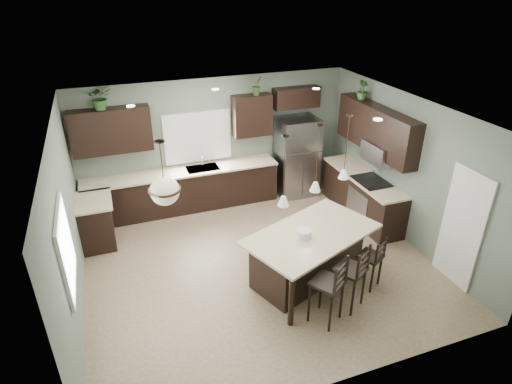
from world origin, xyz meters
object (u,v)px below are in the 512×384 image
object	(u,v)px
kitchen_island	(310,256)
bar_stool_right	(370,262)
bar_stool_left	(327,289)
plant_back_left	(100,97)
refrigerator	(297,157)
bar_stool_center	(350,276)
serving_dish	(304,234)

from	to	relation	value
kitchen_island	bar_stool_right	size ratio (longest dim) A/B	2.28
kitchen_island	bar_stool_left	world-z (taller)	bar_stool_left
plant_back_left	refrigerator	bearing A→B (deg)	-3.19
plant_back_left	bar_stool_center	bearing A→B (deg)	-51.88
serving_dish	bar_stool_left	bearing A→B (deg)	-92.80
bar_stool_left	refrigerator	bearing A→B (deg)	37.58
refrigerator	bar_stool_right	size ratio (longest dim) A/B	1.91
kitchen_island	bar_stool_center	bearing A→B (deg)	-93.84
bar_stool_right	bar_stool_left	bearing A→B (deg)	175.06
refrigerator	kitchen_island	xyz separation A→B (m)	(-1.13, -3.03, -0.46)
serving_dish	bar_stool_left	distance (m)	1.00
bar_stool_left	plant_back_left	world-z (taller)	plant_back_left
bar_stool_right	plant_back_left	bearing A→B (deg)	106.18
kitchen_island	bar_stool_left	distance (m)	1.01
serving_dish	refrigerator	bearing A→B (deg)	66.94
kitchen_island	bar_stool_left	xyz separation A→B (m)	(-0.23, -0.98, 0.12)
refrigerator	bar_stool_right	distance (m)	3.57
refrigerator	bar_stool_left	world-z (taller)	refrigerator
refrigerator	bar_stool_center	distance (m)	3.96
kitchen_island	bar_stool_center	size ratio (longest dim) A/B	1.92
refrigerator	bar_stool_center	world-z (taller)	refrigerator
refrigerator	bar_stool_left	bearing A→B (deg)	-108.80
kitchen_island	bar_stool_center	xyz separation A→B (m)	(0.26, -0.81, 0.11)
kitchen_island	bar_stool_left	bearing A→B (deg)	-124.74
kitchen_island	refrigerator	bearing A→B (deg)	47.96
kitchen_island	bar_stool_center	world-z (taller)	bar_stool_center
kitchen_island	plant_back_left	xyz separation A→B (m)	(-2.93, 3.26, 2.17)
refrigerator	bar_stool_center	xyz separation A→B (m)	(-0.88, -3.84, -0.35)
bar_stool_right	plant_back_left	size ratio (longest dim) A/B	2.04
bar_stool_left	bar_stool_right	size ratio (longest dim) A/B	1.21
bar_stool_center	serving_dish	bearing A→B (deg)	90.32
plant_back_left	bar_stool_left	bearing A→B (deg)	-57.45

